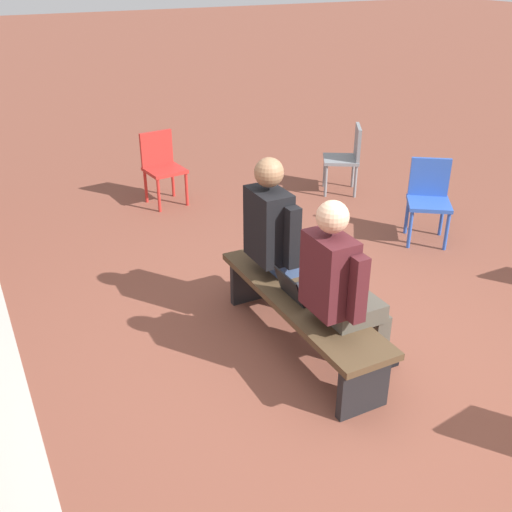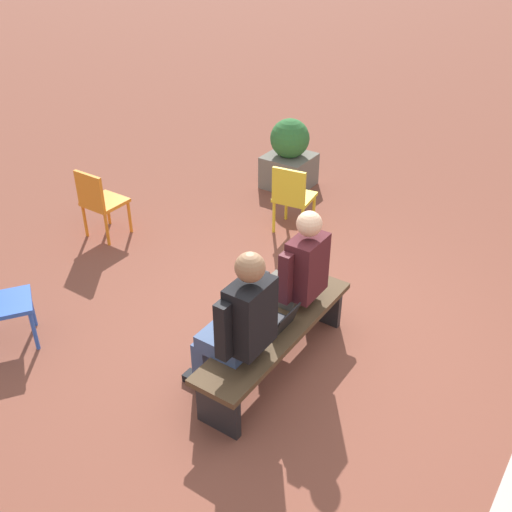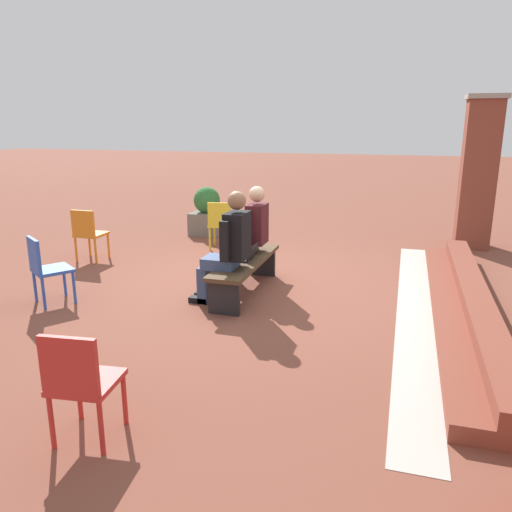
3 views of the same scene
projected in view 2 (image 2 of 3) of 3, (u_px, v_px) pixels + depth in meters
name	position (u px, v px, depth m)	size (l,w,h in m)	color
ground_plane	(290.00, 346.00, 5.37)	(60.00, 60.00, 0.00)	brown
bench	(276.00, 336.00, 4.94)	(1.80, 0.44, 0.45)	#4C3823
person_student	(295.00, 275.00, 5.05)	(0.54, 0.69, 1.35)	#4C473D
person_adult	(238.00, 323.00, 4.47)	(0.57, 0.72, 1.39)	#384C75
laptop	(277.00, 323.00, 4.85)	(0.32, 0.29, 0.21)	black
plastic_chair_far_left	(99.00, 200.00, 6.77)	(0.42, 0.42, 0.84)	orange
plastic_chair_foreground	(292.00, 195.00, 6.87)	(0.47, 0.47, 0.84)	gold
planter	(289.00, 156.00, 7.98)	(0.60, 0.60, 0.94)	#6B665B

